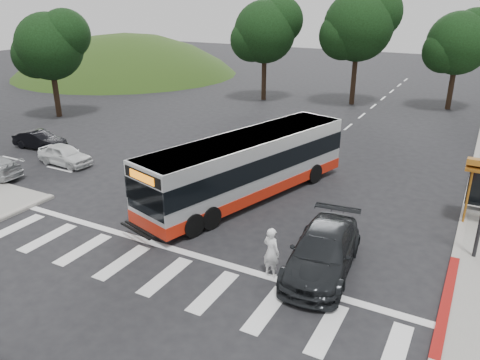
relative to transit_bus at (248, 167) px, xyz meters
The scene contains 14 objects.
ground 3.15m from the transit_bus, 75.94° to the right, with size 140.00×140.00×0.00m, color black.
curb_east 11.14m from the transit_bus, 28.92° to the left, with size 0.30×40.00×0.15m, color #9E9991.
curb_east_red 10.83m from the transit_bus, 25.74° to the right, with size 0.32×6.00×0.15m, color maroon.
hillside_nw 41.61m from the transit_bus, 138.89° to the left, with size 44.00×44.00×10.00m, color #264014.
crosswalk_ladder 7.84m from the transit_bus, 85.03° to the right, with size 18.00×2.60×0.01m, color silver.
tree_north_a 24.05m from the transit_bus, 93.06° to the left, with size 6.60×6.15×10.17m.
tree_north_b 26.60m from the transit_bus, 75.14° to the left, with size 5.72×5.33×8.43m.
tree_north_c 23.80m from the transit_bus, 113.39° to the left, with size 6.16×5.74×9.30m.
tree_west_a 22.89m from the transit_bus, 160.81° to the left, with size 5.72×5.33×8.43m.
transit_bus is the anchor object (origin of this frame).
pedestrian 7.02m from the transit_bus, 55.80° to the right, with size 0.68×0.45×1.86m, color white.
dark_sedan 7.19m from the transit_bus, 40.46° to the right, with size 2.15×5.30×1.54m, color black.
west_car_white 11.73m from the transit_bus, behind, with size 1.43×3.57×1.21m, color silver.
west_car_black 15.56m from the transit_bus, behind, with size 1.24×3.54×1.17m, color black.
Camera 1 is at (9.08, -16.27, 9.35)m, focal length 35.00 mm.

